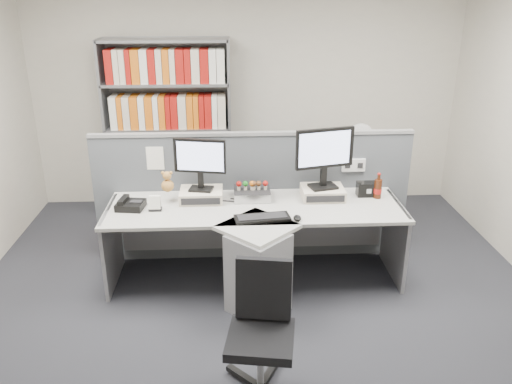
{
  "coord_description": "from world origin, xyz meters",
  "views": [
    {
      "loc": [
        -0.21,
        -3.39,
        2.53
      ],
      "look_at": [
        0.0,
        0.65,
        0.92
      ],
      "focal_mm": 36.62,
      "sensor_mm": 36.0,
      "label": 1
    }
  ],
  "objects": [
    {
      "name": "cola_bottle",
      "position": [
        1.12,
        0.95,
        0.81
      ],
      "size": [
        0.07,
        0.07,
        0.24
      ],
      "color": "#3F190A",
      "rests_on": "desk"
    },
    {
      "name": "office_chair",
      "position": [
        -0.03,
        -0.59,
        0.47
      ],
      "size": [
        0.58,
        0.58,
        0.88
      ],
      "color": "silver",
      "rests_on": "ground"
    },
    {
      "name": "keyboard",
      "position": [
        0.05,
        0.54,
        0.73
      ],
      "size": [
        0.48,
        0.23,
        0.03
      ],
      "color": "black",
      "rests_on": "desk"
    },
    {
      "name": "filing_cabinet",
      "position": [
        1.2,
        1.99,
        0.35
      ],
      "size": [
        0.45,
        0.61,
        0.7
      ],
      "color": "gray",
      "rests_on": "ground"
    },
    {
      "name": "speaker",
      "position": [
        1.04,
        1.01,
        0.79
      ],
      "size": [
        0.2,
        0.11,
        0.13
      ],
      "primitive_type": "cube",
      "color": "black",
      "rests_on": "desk"
    },
    {
      "name": "plush_toy",
      "position": [
        -0.77,
        0.95,
        0.9
      ],
      "size": [
        0.11,
        0.11,
        0.19
      ],
      "color": "#B27D3B",
      "rests_on": "monitor_riser_left"
    },
    {
      "name": "desktop_pc",
      "position": [
        -0.02,
        1.01,
        0.76
      ],
      "size": [
        0.33,
        0.29,
        0.09
      ],
      "color": "black",
      "rests_on": "desk"
    },
    {
      "name": "monitor_riser_left",
      "position": [
        -0.48,
        0.98,
        0.77
      ],
      "size": [
        0.38,
        0.31,
        0.1
      ],
      "color": "beige",
      "rests_on": "desk"
    },
    {
      "name": "desk_fan",
      "position": [
        1.2,
        1.99,
        0.98
      ],
      "size": [
        0.27,
        0.16,
        0.45
      ],
      "color": "white",
      "rests_on": "filing_cabinet"
    },
    {
      "name": "monitor_left",
      "position": [
        -0.48,
        0.98,
        1.1
      ],
      "size": [
        0.46,
        0.18,
        0.47
      ],
      "color": "black",
      "rests_on": "monitor_riser_left"
    },
    {
      "name": "ground",
      "position": [
        0.0,
        0.0,
        0.0
      ],
      "size": [
        5.5,
        5.5,
        0.0
      ],
      "primitive_type": "plane",
      "color": "#2D2F36",
      "rests_on": "ground"
    },
    {
      "name": "desk_phone",
      "position": [
        -1.09,
        0.82,
        0.76
      ],
      "size": [
        0.25,
        0.24,
        0.1
      ],
      "color": "black",
      "rests_on": "desk"
    },
    {
      "name": "room_shell",
      "position": [
        0.0,
        0.0,
        1.79
      ],
      "size": [
        5.04,
        5.54,
        2.72
      ],
      "color": "beige",
      "rests_on": "ground"
    },
    {
      "name": "mouse",
      "position": [
        0.33,
        0.51,
        0.74
      ],
      "size": [
        0.06,
        0.1,
        0.04
      ],
      "primitive_type": "ellipsoid",
      "color": "black",
      "rests_on": "desk"
    },
    {
      "name": "shelving_unit",
      "position": [
        -0.9,
        2.44,
        0.98
      ],
      "size": [
        1.41,
        0.4,
        2.0
      ],
      "color": "gray",
      "rests_on": "ground"
    },
    {
      "name": "desk",
      "position": [
        0.0,
        0.6,
        0.46
      ],
      "size": [
        2.6,
        1.2,
        0.72
      ],
      "color": "#B2B1AC",
      "rests_on": "ground"
    },
    {
      "name": "figurines",
      "position": [
        -0.02,
        0.99,
        0.86
      ],
      "size": [
        0.29,
        0.05,
        0.09
      ],
      "color": "beige",
      "rests_on": "desktop_pc"
    },
    {
      "name": "monitor_riser_right",
      "position": [
        0.62,
        0.98,
        0.77
      ],
      "size": [
        0.38,
        0.31,
        0.1
      ],
      "color": "beige",
      "rests_on": "desk"
    },
    {
      "name": "partition",
      "position": [
        0.0,
        1.25,
        0.65
      ],
      "size": [
        3.0,
        0.08,
        1.27
      ],
      "color": "#52565C",
      "rests_on": "ground"
    },
    {
      "name": "monitor_right",
      "position": [
        0.62,
        0.98,
        1.15
      ],
      "size": [
        0.53,
        0.23,
        0.55
      ],
      "color": "black",
      "rests_on": "monitor_riser_right"
    },
    {
      "name": "desk_calendar",
      "position": [
        -0.86,
        0.77,
        0.78
      ],
      "size": [
        0.11,
        0.08,
        0.13
      ],
      "color": "black",
      "rests_on": "desk"
    }
  ]
}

